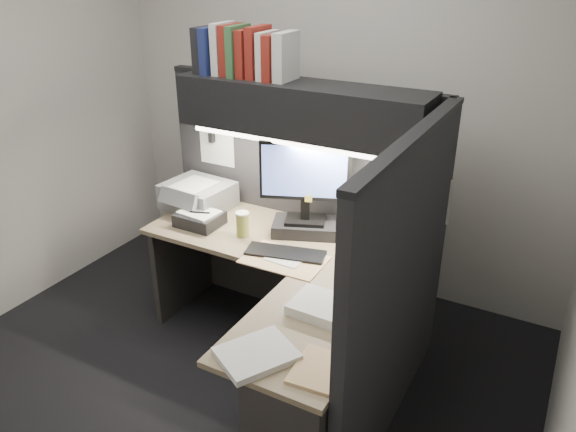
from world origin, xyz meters
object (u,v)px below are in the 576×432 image
object	(u,v)px
printer	(198,195)
notebook_stack	(200,219)
overhead_shelf	(300,109)
keyboard	(285,253)
monitor	(305,198)
desk	(283,341)
telephone	(369,237)
coffee_cup	(243,225)

from	to	relation	value
printer	notebook_stack	size ratio (longest dim) A/B	1.57
overhead_shelf	printer	bearing A→B (deg)	-175.24
keyboard	printer	xyz separation A→B (m)	(-0.86, 0.31, 0.08)
keyboard	printer	bearing A→B (deg)	146.43
printer	notebook_stack	bearing A→B (deg)	-46.70
monitor	desk	bearing A→B (deg)	-93.40
desk	monitor	size ratio (longest dim) A/B	2.84
notebook_stack	printer	bearing A→B (deg)	128.56
desk	monitor	xyz separation A→B (m)	(-0.23, 0.69, 0.52)
keyboard	notebook_stack	xyz separation A→B (m)	(-0.68, 0.09, 0.03)
desk	telephone	bearing A→B (deg)	76.71
monitor	keyboard	size ratio (longest dim) A/B	1.29
overhead_shelf	monitor	xyz separation A→B (m)	(0.07, -0.06, -0.53)
overhead_shelf	printer	world-z (taller)	overhead_shelf
printer	notebook_stack	distance (m)	0.29
overhead_shelf	telephone	bearing A→B (deg)	0.07
notebook_stack	desk	bearing A→B (deg)	-28.01
monitor	notebook_stack	xyz separation A→B (m)	(-0.65, -0.22, -0.20)
keyboard	telephone	bearing A→B (deg)	31.21
monitor	overhead_shelf	bearing A→B (deg)	117.23
telephone	printer	world-z (taller)	printer
desk	coffee_cup	bearing A→B (deg)	139.43
monitor	printer	world-z (taller)	monitor
overhead_shelf	printer	distance (m)	1.02
overhead_shelf	notebook_stack	xyz separation A→B (m)	(-0.58, -0.29, -0.73)
desk	keyboard	distance (m)	0.52
desk	keyboard	bearing A→B (deg)	117.29
overhead_shelf	coffee_cup	bearing A→B (deg)	-131.36
overhead_shelf	telephone	world-z (taller)	overhead_shelf
desk	monitor	bearing A→B (deg)	108.34
coffee_cup	printer	world-z (taller)	printer
printer	keyboard	bearing A→B (deg)	-15.10
keyboard	overhead_shelf	bearing A→B (deg)	91.98
overhead_shelf	monitor	world-z (taller)	overhead_shelf
desk	monitor	distance (m)	0.90
coffee_cup	notebook_stack	bearing A→B (deg)	-179.28
desk	notebook_stack	distance (m)	1.05
overhead_shelf	telephone	distance (m)	0.87
notebook_stack	keyboard	bearing A→B (deg)	-7.22
telephone	desk	bearing A→B (deg)	-103.94
desk	printer	size ratio (longest dim) A/B	3.93
keyboard	coffee_cup	world-z (taller)	coffee_cup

